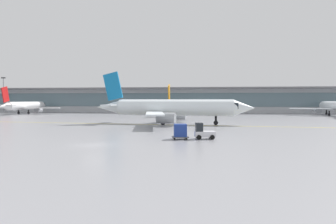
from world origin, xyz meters
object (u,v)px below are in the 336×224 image
taxiing_regional_jet (173,108)px  cargo_dolly_lead (180,131)px  baggage_tug (203,132)px  apron_light_mast_0 (4,93)px  gate_airplane_1 (172,106)px  gate_airplane_2 (335,106)px  gate_airplane_0 (26,106)px

taxiing_regional_jet → cargo_dolly_lead: bearing=-75.6°
baggage_tug → apron_light_mast_0: bearing=125.9°
cargo_dolly_lead → apron_light_mast_0: bearing=124.7°
taxiing_regional_jet → baggage_tug: size_ratio=11.90×
gate_airplane_1 → gate_airplane_2: bearing=-90.6°
taxiing_regional_jet → apron_light_mast_0: 91.08m
gate_airplane_1 → apron_light_mast_0: bearing=77.5°
gate_airplane_1 → cargo_dolly_lead: bearing=-174.2°
cargo_dolly_lead → gate_airplane_1: bearing=87.8°
cargo_dolly_lead → baggage_tug: bearing=-0.0°
apron_light_mast_0 → gate_airplane_0: bearing=-36.4°
gate_airplane_0 → apron_light_mast_0: apron_light_mast_0 is taller
taxiing_regional_jet → gate_airplane_2: bearing=47.7°
taxiing_regional_jet → apron_light_mast_0: bearing=149.5°
gate_airplane_0 → gate_airplane_1: (52.24, -0.88, 0.08)m
taxiing_regional_jet → apron_light_mast_0: size_ratio=2.41×
gate_airplane_1 → baggage_tug: size_ratio=10.32×
gate_airplane_2 → gate_airplane_0: bearing=91.2°
gate_airplane_0 → baggage_tug: 92.11m
gate_airplane_2 → taxiing_regional_jet: (-46.00, -41.64, 0.38)m
gate_airplane_2 → taxiing_regional_jet: size_ratio=0.88×
cargo_dolly_lead → apron_light_mast_0: apron_light_mast_0 is taller
taxiing_regional_jet → gate_airplane_0: bearing=149.6°
taxiing_regional_jet → baggage_tug: (6.83, -24.80, -2.42)m
gate_airplane_2 → taxiing_regional_jet: bearing=133.2°
gate_airplane_1 → taxiing_regional_jet: (4.90, -40.56, 0.44)m
gate_airplane_1 → baggage_tug: (11.73, -65.36, -1.98)m
gate_airplane_0 → gate_airplane_2: (103.13, 0.20, 0.14)m
baggage_tug → cargo_dolly_lead: size_ratio=1.20×
apron_light_mast_0 → taxiing_regional_jet: bearing=-36.1°
gate_airplane_1 → gate_airplane_2: (50.90, 1.08, 0.05)m
taxiing_regional_jet → cargo_dolly_lead: size_ratio=14.23×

